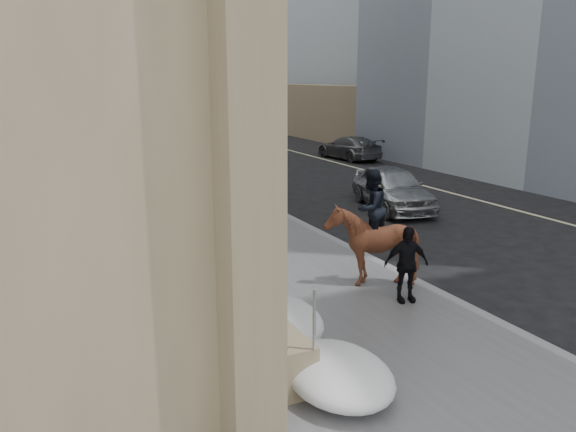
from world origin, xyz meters
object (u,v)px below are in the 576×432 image
object	(u,v)px
mounted_horse_right	(371,238)
car_grey	(349,148)
car_silver	(393,188)
mounted_horse_left	(189,209)
pedestrian	(406,264)

from	to	relation	value
mounted_horse_right	car_grey	world-z (taller)	mounted_horse_right
car_grey	car_silver	bearing A→B (deg)	61.00
mounted_horse_left	car_grey	size ratio (longest dim) A/B	0.66
mounted_horse_left	pedestrian	bearing A→B (deg)	143.85
car_grey	mounted_horse_right	bearing A→B (deg)	55.22
mounted_horse_left	mounted_horse_right	size ratio (longest dim) A/B	1.15
mounted_horse_left	car_silver	distance (m)	8.40
mounted_horse_left	mounted_horse_right	world-z (taller)	mounted_horse_left
mounted_horse_left	car_silver	xyz separation A→B (m)	(8.08, 2.23, -0.54)
mounted_horse_right	car_grey	bearing A→B (deg)	-143.92
mounted_horse_left	mounted_horse_right	xyz separation A→B (m)	(2.97, -3.97, -0.14)
pedestrian	car_silver	world-z (taller)	pedestrian
mounted_horse_left	pedestrian	xyz separation A→B (m)	(3.06, -5.11, -0.39)
car_silver	mounted_horse_right	bearing A→B (deg)	-116.00
mounted_horse_right	car_grey	xyz separation A→B (m)	(10.31, 17.50, -0.51)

